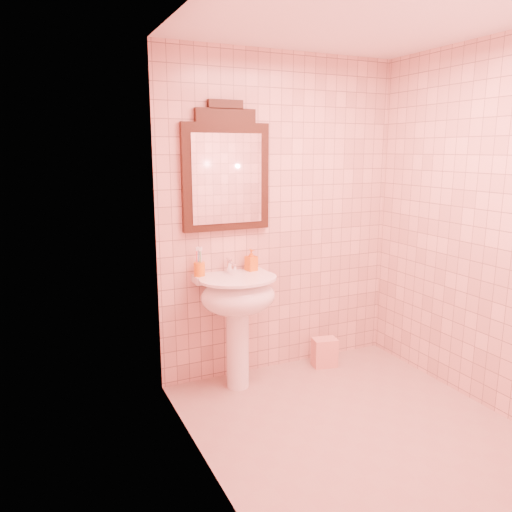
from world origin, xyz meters
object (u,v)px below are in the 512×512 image
pedestal_sink (238,304)px  towel (325,352)px  mirror (226,171)px  soap_dispenser (251,260)px  toothbrush_cup (199,269)px

pedestal_sink → towel: pedestal_sink is taller
pedestal_sink → mirror: mirror is taller
pedestal_sink → towel: 0.97m
soap_dispenser → mirror: bearing=147.5°
soap_dispenser → pedestal_sink: bearing=-154.3°
toothbrush_cup → towel: toothbrush_cup is taller
toothbrush_cup → soap_dispenser: toothbrush_cup is taller
pedestal_sink → towel: size_ratio=3.61×
mirror → soap_dispenser: 0.69m
pedestal_sink → toothbrush_cup: size_ratio=4.54×
pedestal_sink → soap_dispenser: soap_dispenser is taller
pedestal_sink → mirror: (0.00, 0.20, 0.96)m
toothbrush_cup → soap_dispenser: (0.41, -0.01, 0.03)m
pedestal_sink → mirror: bearing=90.0°
pedestal_sink → toothbrush_cup: 0.38m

